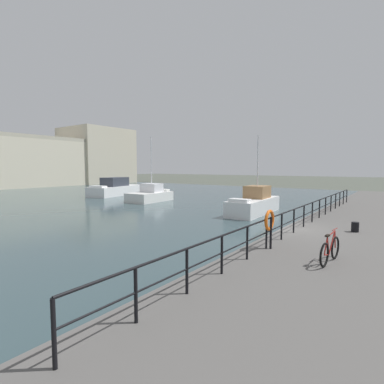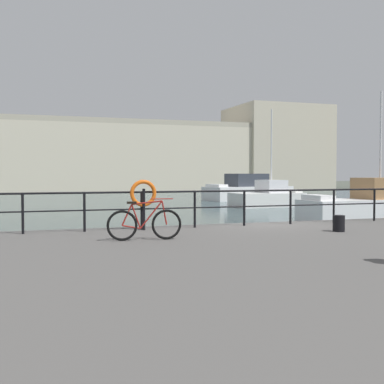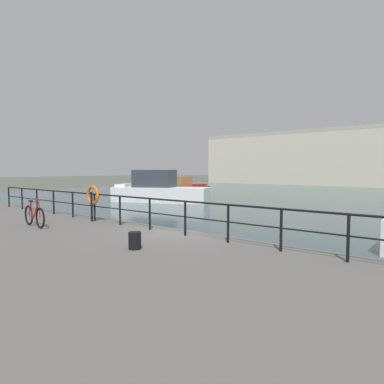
% 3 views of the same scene
% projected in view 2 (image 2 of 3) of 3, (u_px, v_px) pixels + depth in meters
% --- Properties ---
extents(ground_plane, '(240.00, 240.00, 0.00)m').
position_uv_depth(ground_plane, '(259.00, 250.00, 15.82)').
color(ground_plane, '#4C5147').
extents(water_basin, '(80.00, 60.00, 0.01)m').
position_uv_depth(water_basin, '(109.00, 201.00, 44.40)').
color(water_basin, '#33474C').
rests_on(water_basin, ground_plane).
extents(harbor_building, '(76.04, 12.62, 12.95)m').
position_uv_depth(harbor_building, '(127.00, 156.00, 71.17)').
color(harbor_building, beige).
rests_on(harbor_building, ground_plane).
extents(moored_white_yacht, '(6.94, 2.51, 6.40)m').
position_uv_depth(moored_white_yacht, '(369.00, 207.00, 23.52)').
color(moored_white_yacht, white).
rests_on(moored_white_yacht, water_basin).
extents(moored_blue_motorboat, '(9.05, 4.87, 2.42)m').
position_uv_depth(moored_blue_motorboat, '(248.00, 190.00, 45.69)').
color(moored_blue_motorboat, white).
rests_on(moored_blue_motorboat, water_basin).
extents(moored_green_narrowboat, '(5.29, 3.15, 7.18)m').
position_uv_depth(moored_green_narrowboat, '(268.00, 197.00, 36.36)').
color(moored_green_narrowboat, white).
rests_on(moored_green_narrowboat, water_basin).
extents(quay_railing, '(25.25, 0.07, 1.08)m').
position_uv_depth(quay_railing, '(291.00, 200.00, 15.27)').
color(quay_railing, black).
rests_on(quay_railing, quay_promenade).
extents(parked_bicycle, '(1.77, 0.23, 0.98)m').
position_uv_depth(parked_bicycle, '(144.00, 224.00, 11.56)').
color(parked_bicycle, black).
rests_on(parked_bicycle, quay_promenade).
extents(mooring_bollard, '(0.32, 0.32, 0.44)m').
position_uv_depth(mooring_bollard, '(339.00, 223.00, 13.29)').
color(mooring_bollard, black).
rests_on(mooring_bollard, quay_promenade).
extents(life_ring_stand, '(0.75, 0.16, 1.40)m').
position_uv_depth(life_ring_stand, '(143.00, 195.00, 13.66)').
color(life_ring_stand, black).
rests_on(life_ring_stand, quay_promenade).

